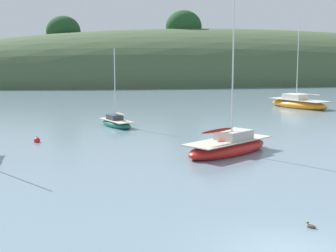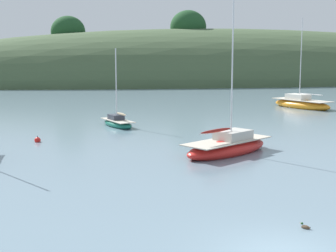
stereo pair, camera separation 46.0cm
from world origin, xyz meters
The scene contains 6 objects.
far_shoreline_hill centered at (24.94, 88.93, 0.07)m, with size 150.00×36.00×26.23m.
sailboat_black_sloop centered at (3.04, 15.65, 0.43)m, with size 7.18×5.94×9.71m.
sailboat_grey_yawl centered at (-2.84, 28.58, 0.32)m, with size 2.98×4.80×6.83m.
sailboat_white_near centered at (19.16, 39.26, 0.46)m, with size 5.49×8.21×10.52m.
mooring_buoy_inner centered at (-9.09, 22.02, 0.12)m, with size 0.44×0.44×0.54m.
duck_trailing centered at (1.77, 2.06, 0.05)m, with size 0.34×0.39×0.24m.
Camera 1 is at (-6.75, -14.06, 6.34)m, focal length 53.43 mm.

